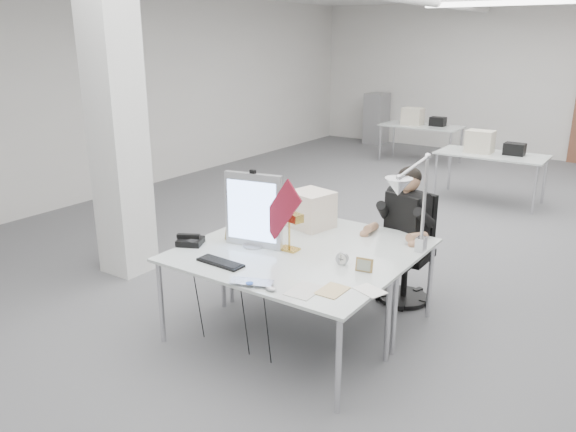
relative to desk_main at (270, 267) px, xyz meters
The scene contains 23 objects.
room_shell 2.80m from the desk_main, 89.21° to the left, with size 10.04×14.04×3.24m.
desk_main is the anchor object (origin of this frame).
desk_second 0.90m from the desk_main, 90.00° to the left, with size 1.80×0.90×0.03m, color silver.
bg_desk_a 5.50m from the desk_main, 87.92° to the left, with size 1.60×0.80×0.03m, color silver.
bg_desk_b 7.91m from the desk_main, 103.16° to the left, with size 1.60×0.80×0.03m, color silver.
filing_cabinet 9.80m from the desk_main, 110.93° to the left, with size 0.45×0.55×1.20m, color gray.
office_chair 1.59m from the desk_main, 70.69° to the left, with size 0.50×0.50×1.02m, color black, non-canonical shape.
seated_person 1.53m from the desk_main, 70.07° to the left, with size 0.50×0.62×0.93m, color black, non-canonical shape.
monitor 0.56m from the desk_main, 143.61° to the left, with size 0.51×0.05×0.64m, color #B0B0B4.
pennant 0.46m from the desk_main, 104.49° to the left, with size 0.53×0.01×0.22m, color maroon.
keyboard 0.39m from the desk_main, 150.42° to the right, with size 0.40×0.13×0.02m, color black.
laptop 0.42m from the desk_main, 74.67° to the right, with size 0.32×0.20×0.03m, color #A7A7AB.
mouse 0.46m from the desk_main, 53.37° to the right, with size 0.09×0.05×0.03m, color #B0AFB4.
bankers_lamp 0.42m from the desk_main, 100.43° to the left, with size 0.32×0.13×0.37m, color #B38C38, non-canonical shape.
desk_phone 0.85m from the desk_main, behind, with size 0.21×0.19×0.05m, color black.
picture_frame_left 0.68m from the desk_main, 156.59° to the left, with size 0.13×0.01×0.10m, color olive.
picture_frame_right 0.73m from the desk_main, 25.11° to the left, with size 0.13×0.01×0.11m, color #AD874A.
desk_clock 0.56m from the desk_main, 36.15° to the left, with size 0.10×0.10×0.03m, color #AAABAF.
paper_stack_a 0.53m from the desk_main, 26.83° to the right, with size 0.19×0.27×0.01m, color silver.
paper_stack_b 0.65m from the desk_main, 11.66° to the right, with size 0.17×0.24×0.01m, color #D1B27D.
paper_stack_c 0.85m from the desk_main, ahead, with size 0.21×0.15×0.01m, color white.
beige_monitor 1.02m from the desk_main, 103.84° to the left, with size 0.36×0.34×0.34m, color beige.
architect_lamp 1.20m from the desk_main, 39.90° to the left, with size 0.24×0.70×0.91m, color #B3B3B7, non-canonical shape.
Camera 1 is at (2.40, -5.77, 2.45)m, focal length 35.00 mm.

